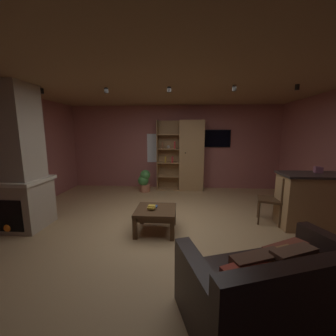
# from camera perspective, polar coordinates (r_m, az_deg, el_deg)

# --- Properties ---
(floor) EXTENTS (6.40, 5.86, 0.02)m
(floor) POSITION_cam_1_polar(r_m,az_deg,el_deg) (3.98, -0.44, -16.23)
(floor) COLOR tan
(floor) RESTS_ON ground
(wall_back) EXTENTS (6.52, 0.06, 2.55)m
(wall_back) POSITION_cam_1_polar(r_m,az_deg,el_deg) (6.55, 1.66, 5.67)
(wall_back) COLOR #9E5B56
(wall_back) RESTS_ON ground
(ceiling) EXTENTS (6.40, 5.86, 0.02)m
(ceiling) POSITION_cam_1_polar(r_m,az_deg,el_deg) (3.68, -0.50, 22.75)
(ceiling) COLOR #8E6B47
(window_pane_back) EXTENTS (0.60, 0.01, 0.89)m
(window_pane_back) POSITION_cam_1_polar(r_m,az_deg,el_deg) (6.57, -3.14, 5.45)
(window_pane_back) COLOR white
(stone_fireplace) EXTENTS (0.92, 0.81, 2.55)m
(stone_fireplace) POSITION_cam_1_polar(r_m,az_deg,el_deg) (4.56, -36.04, 0.54)
(stone_fireplace) COLOR tan
(stone_fireplace) RESTS_ON ground
(bookshelf_cabinet) EXTENTS (1.39, 0.41, 2.09)m
(bookshelf_cabinet) POSITION_cam_1_polar(r_m,az_deg,el_deg) (6.30, 5.60, 3.31)
(bookshelf_cabinet) COLOR #A87F51
(bookshelf_cabinet) RESTS_ON ground
(kitchen_bar_counter) EXTENTS (1.39, 0.62, 1.01)m
(kitchen_bar_counter) POSITION_cam_1_polar(r_m,az_deg,el_deg) (4.68, 36.01, -7.33)
(kitchen_bar_counter) COLOR #A87F51
(kitchen_bar_counter) RESTS_ON ground
(tissue_box) EXTENTS (0.14, 0.14, 0.11)m
(tissue_box) POSITION_cam_1_polar(r_m,az_deg,el_deg) (4.65, 35.87, -0.40)
(tissue_box) COLOR #995972
(tissue_box) RESTS_ON kitchen_bar_counter
(leather_couch) EXTENTS (1.87, 1.40, 0.84)m
(leather_couch) POSITION_cam_1_polar(r_m,az_deg,el_deg) (2.39, 27.72, -27.84)
(leather_couch) COLOR black
(leather_couch) RESTS_ON ground
(coffee_table) EXTENTS (0.69, 0.67, 0.42)m
(coffee_table) POSITION_cam_1_polar(r_m,az_deg,el_deg) (3.73, -3.36, -12.27)
(coffee_table) COLOR #4C331E
(coffee_table) RESTS_ON ground
(table_book_0) EXTENTS (0.13, 0.10, 0.02)m
(table_book_0) POSITION_cam_1_polar(r_m,az_deg,el_deg) (3.78, -3.96, -10.47)
(table_book_0) COLOR #2D4C8C
(table_book_0) RESTS_ON coffee_table
(table_book_1) EXTENTS (0.14, 0.12, 0.03)m
(table_book_1) POSITION_cam_1_polar(r_m,az_deg,el_deg) (3.64, -4.58, -10.83)
(table_book_1) COLOR gold
(table_book_1) RESTS_ON coffee_table
(table_book_2) EXTENTS (0.13, 0.10, 0.02)m
(table_book_2) POSITION_cam_1_polar(r_m,az_deg,el_deg) (3.67, -4.48, -10.28)
(table_book_2) COLOR gold
(table_book_2) RESTS_ON coffee_table
(dining_chair) EXTENTS (0.53, 0.53, 0.92)m
(dining_chair) POSITION_cam_1_polar(r_m,az_deg,el_deg) (4.47, 27.17, -6.97)
(dining_chair) COLOR #4C331E
(dining_chair) RESTS_ON ground
(potted_floor_plant) EXTENTS (0.37, 0.34, 0.65)m
(potted_floor_plant) POSITION_cam_1_polar(r_m,az_deg,el_deg) (6.18, -6.50, -3.43)
(potted_floor_plant) COLOR #B77051
(potted_floor_plant) RESTS_ON ground
(wall_mounted_tv) EXTENTS (0.93, 0.06, 0.52)m
(wall_mounted_tv) POSITION_cam_1_polar(r_m,az_deg,el_deg) (6.54, 12.73, 7.89)
(wall_mounted_tv) COLOR black
(track_light_spot_0) EXTENTS (0.07, 0.07, 0.09)m
(track_light_spot_0) POSITION_cam_1_polar(r_m,az_deg,el_deg) (4.68, -31.29, 17.56)
(track_light_spot_0) COLOR black
(track_light_spot_1) EXTENTS (0.07, 0.07, 0.09)m
(track_light_spot_1) POSITION_cam_1_polar(r_m,az_deg,el_deg) (4.16, -16.56, 19.69)
(track_light_spot_1) COLOR black
(track_light_spot_2) EXTENTS (0.07, 0.07, 0.09)m
(track_light_spot_2) POSITION_cam_1_polar(r_m,az_deg,el_deg) (3.94, 0.30, 20.67)
(track_light_spot_2) COLOR black
(track_light_spot_3) EXTENTS (0.07, 0.07, 0.09)m
(track_light_spot_3) POSITION_cam_1_polar(r_m,az_deg,el_deg) (4.01, 17.70, 20.05)
(track_light_spot_3) COLOR black
(track_light_spot_4) EXTENTS (0.07, 0.07, 0.09)m
(track_light_spot_4) POSITION_cam_1_polar(r_m,az_deg,el_deg) (4.33, 31.88, 18.27)
(track_light_spot_4) COLOR black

